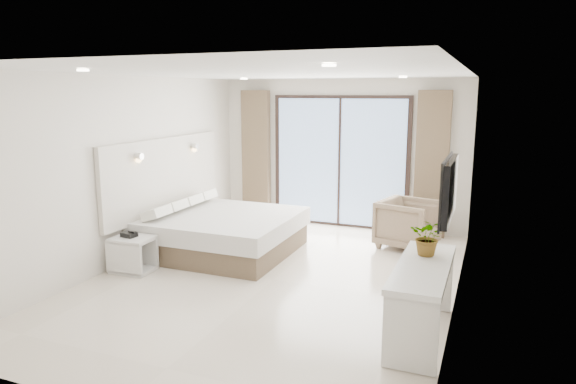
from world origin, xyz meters
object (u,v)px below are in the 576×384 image
object	(u,v)px
bed	(222,232)
console_desk	(422,284)
nightstand	(133,254)
armchair	(408,221)

from	to	relation	value
bed	console_desk	xyz separation A→B (m)	(3.27, -1.75, 0.25)
nightstand	console_desk	xyz separation A→B (m)	(3.98, -0.49, 0.32)
armchair	console_desk	bearing A→B (deg)	-154.40
bed	armchair	size ratio (longest dim) A/B	2.50
nightstand	armchair	bearing A→B (deg)	34.71
nightstand	armchair	distance (m)	4.24
armchair	bed	bearing A→B (deg)	130.52
console_desk	bed	bearing A→B (deg)	151.83
nightstand	armchair	world-z (taller)	armchair
console_desk	nightstand	bearing A→B (deg)	173.00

